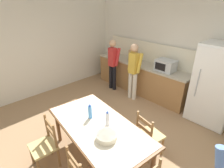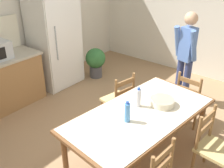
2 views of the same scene
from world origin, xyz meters
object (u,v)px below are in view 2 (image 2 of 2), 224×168
Objects in this scene: refrigerator at (55,41)px; bottle_off_centre at (138,98)px; bottle_near_centre at (127,112)px; chair_side_near_right at (213,147)px; potted_plant at (96,61)px; person_by_table at (186,54)px; chair_side_far_right at (119,100)px; dining_table at (140,118)px; chair_head_end at (191,99)px; serving_bowl at (162,101)px.

refrigerator reaches higher than bottle_off_centre.
chair_side_near_right is (0.60, -0.87, -0.46)m from bottle_near_centre.
refrigerator is at bearing 86.30° from chair_side_near_right.
bottle_off_centre is at bearing -125.89° from potted_plant.
person_by_table is at bearing 6.15° from bottle_near_centre.
chair_side_far_right reaches higher than potted_plant.
bottle_near_centre is 2.09m from person_by_table.
person_by_table is 2.52× the size of potted_plant.
dining_table is at bearing 118.35° from chair_side_near_right.
chair_side_near_right reaches higher than dining_table.
bottle_off_centre is 0.30× the size of chair_side_far_right.
bottle_off_centre is 1.73m from person_by_table.
bottle_off_centre is (-0.81, -2.54, -0.03)m from refrigerator.
bottle_near_centre is at bearing 173.39° from dining_table.
chair_head_end is 1.36× the size of potted_plant.
chair_side_near_right is at bearing -99.21° from refrigerator.
bottle_near_centre reaches higher than dining_table.
chair_side_far_right is at bearing -7.23° from person_by_table.
serving_bowl is 0.82m from chair_side_near_right.
chair_side_far_right is at bearing -101.38° from refrigerator.
refrigerator is 2.67m from bottle_off_centre.
chair_head_end is at bearing -2.14° from serving_bowl.
dining_table is at bearing -109.09° from refrigerator.
potted_plant is at bearing 49.31° from bottle_near_centre.
bottle_off_centre is at bearing 109.66° from chair_side_near_right.
person_by_table is (1.30, -0.48, 0.50)m from chair_side_far_right.
dining_table is 1.24× the size of person_by_table.
refrigerator is at bearing -56.05° from person_by_table.
bottle_near_centre is at bearing 166.23° from serving_bowl.
bottle_near_centre is 2.94m from potted_plant.
refrigerator is 1.00m from potted_plant.
bottle_off_centre is 0.30× the size of chair_head_end.
serving_bowl reaches higher than dining_table.
chair_side_near_right is at bearing 131.04° from chair_head_end.
bottle_near_centre is 0.84× the size of serving_bowl.
chair_head_end is 1.16m from chair_side_far_right.
chair_side_near_right is at bearing 49.37° from person_by_table.
bottle_near_centre reaches higher than chair_side_far_right.
serving_bowl is at bearing -18.75° from dining_table.
serving_bowl is at bearing -45.38° from bottle_off_centre.
potted_plant is (1.30, 2.34, -0.44)m from serving_bowl.
bottle_off_centre reaches higher than dining_table.
chair_head_end is at bearing -82.71° from refrigerator.
potted_plant is at bearing -71.35° from person_by_table.
bottle_near_centre reaches higher than serving_bowl.
chair_side_far_right is 1.36× the size of potted_plant.
potted_plant is (1.64, 2.22, -0.32)m from dining_table.
person_by_table is (0.92, -2.40, 0.01)m from refrigerator.
chair_head_end is (0.94, -0.04, -0.39)m from serving_bowl.
potted_plant is at bearing 60.85° from serving_bowl.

